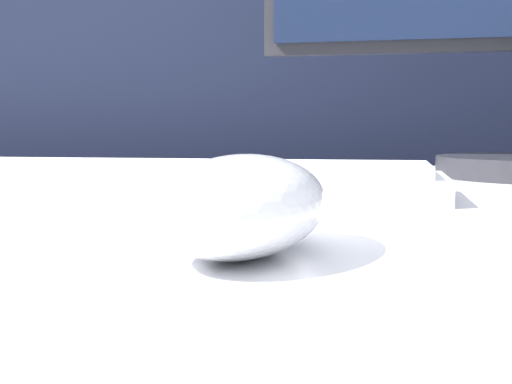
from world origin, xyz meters
TOP-DOWN VIEW (x-y plane):
  - partition_panel at (0.00, 0.60)m, footprint 5.00×0.03m
  - computer_mouse_near at (-0.07, -0.20)m, footprint 0.07×0.11m
  - keyboard at (-0.17, 0.02)m, footprint 0.38×0.13m

SIDE VIEW (x-z plane):
  - partition_panel at x=0.00m, z-range 0.00..1.33m
  - keyboard at x=-0.17m, z-range 0.72..0.75m
  - computer_mouse_near at x=-0.07m, z-range 0.72..0.76m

